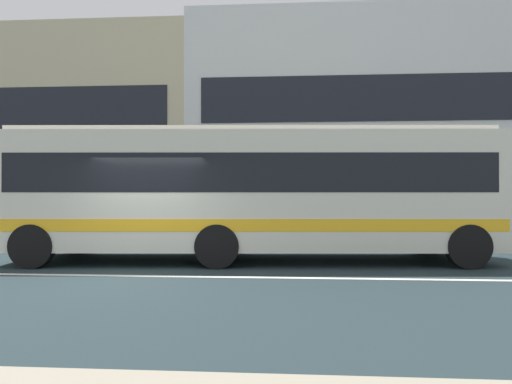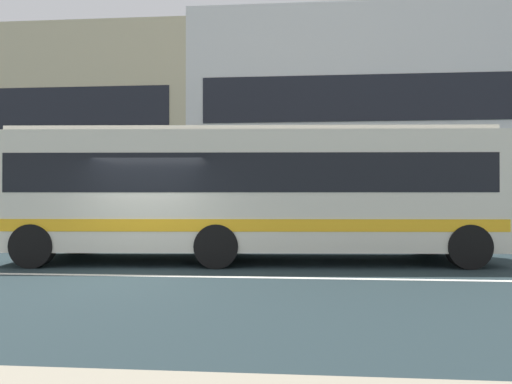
% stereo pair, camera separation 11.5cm
% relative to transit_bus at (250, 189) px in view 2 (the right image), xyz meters
% --- Properties ---
extents(ground_plane, '(160.00, 160.00, 0.00)m').
position_rel_transit_bus_xyz_m(ground_plane, '(-2.22, -2.27, -1.80)').
color(ground_plane, '#212F33').
extents(lane_centre_line, '(60.00, 0.16, 0.01)m').
position_rel_transit_bus_xyz_m(lane_centre_line, '(-2.22, -2.27, -1.80)').
color(lane_centre_line, silver).
rests_on(lane_centre_line, ground_plane).
extents(apartment_block_left, '(18.80, 8.44, 9.70)m').
position_rel_transit_bus_xyz_m(apartment_block_left, '(-13.03, 12.31, 3.05)').
color(apartment_block_left, '#C2B691').
rests_on(apartment_block_left, ground_plane).
extents(apartment_block_right, '(19.60, 8.44, 10.12)m').
position_rel_transit_bus_xyz_m(apartment_block_right, '(6.17, 12.31, 3.26)').
color(apartment_block_right, silver).
rests_on(apartment_block_right, ground_plane).
extents(transit_bus, '(12.00, 3.34, 3.26)m').
position_rel_transit_bus_xyz_m(transit_bus, '(0.00, 0.00, 0.00)').
color(transit_bus, beige).
rests_on(transit_bus, ground_plane).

